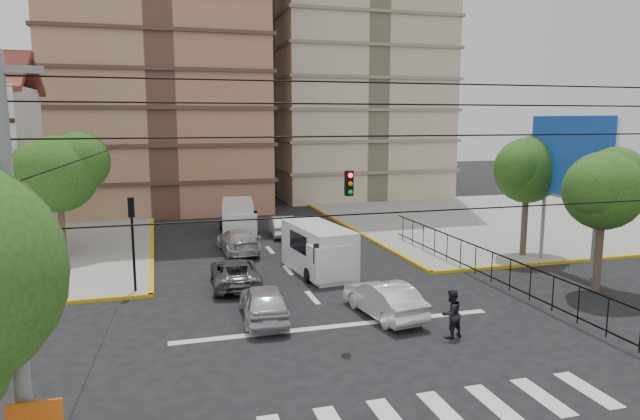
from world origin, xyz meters
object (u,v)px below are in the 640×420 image
object	(u,v)px
van_right_lane	(320,251)
car_white_front_right	(384,299)
van_left_lane	(239,219)
car_silver_front_left	(264,302)
pedestrian_crosswalk	(451,314)
traffic_light_nw	(132,229)

from	to	relation	value
van_right_lane	car_white_front_right	world-z (taller)	van_right_lane
van_left_lane	car_silver_front_left	world-z (taller)	van_left_lane
van_right_lane	pedestrian_crosswalk	bearing A→B (deg)	-84.60
pedestrian_crosswalk	van_right_lane	bearing A→B (deg)	-93.70
traffic_light_nw	car_white_front_right	world-z (taller)	traffic_light_nw
traffic_light_nw	van_right_lane	bearing A→B (deg)	6.34
traffic_light_nw	van_left_lane	xyz separation A→B (m)	(6.59, 12.40, -1.96)
pedestrian_crosswalk	traffic_light_nw	bearing A→B (deg)	-54.06
car_silver_front_left	van_right_lane	bearing A→B (deg)	-119.71
traffic_light_nw	car_silver_front_left	bearing A→B (deg)	-44.72
traffic_light_nw	car_white_front_right	bearing A→B (deg)	-31.13
van_right_lane	car_silver_front_left	world-z (taller)	van_right_lane
traffic_light_nw	pedestrian_crosswalk	xyz separation A→B (m)	(11.49, -8.88, -2.19)
traffic_light_nw	car_silver_front_left	distance (m)	7.61
van_right_lane	car_white_front_right	xyz separation A→B (m)	(0.72, -7.05, -0.48)
car_silver_front_left	pedestrian_crosswalk	distance (m)	7.40
van_right_lane	traffic_light_nw	bearing A→B (deg)	179.09
car_white_front_right	pedestrian_crosswalk	size ratio (longest dim) A/B	2.46
van_left_lane	car_white_front_right	distance (m)	18.73
car_white_front_right	car_silver_front_left	bearing A→B (deg)	-18.98
car_white_front_right	van_left_lane	bearing A→B (deg)	-87.61
van_left_lane	pedestrian_crosswalk	world-z (taller)	van_left_lane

